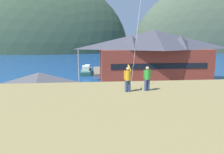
{
  "coord_description": "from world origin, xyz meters",
  "views": [
    {
      "loc": [
        -1.7,
        -24.75,
        9.64
      ],
      "look_at": [
        1.49,
        9.0,
        3.17
      ],
      "focal_mm": 34.93,
      "sensor_mm": 36.0,
      "label": 1
    }
  ],
  "objects_px": {
    "moored_boat_wharfside": "(87,70)",
    "storage_shed_near_lot": "(40,91)",
    "parked_car_lone_by_shed": "(112,95)",
    "parked_car_mid_row_near": "(150,108)",
    "parked_car_front_row_end": "(85,108)",
    "person_kite_flyer": "(128,78)",
    "parked_car_back_row_left": "(217,102)",
    "person_companion": "(147,78)",
    "harbor_lodge": "(154,54)",
    "parked_car_corner_spot": "(196,92)",
    "parked_car_mid_row_center": "(10,97)",
    "parked_car_mid_row_far": "(154,95)",
    "moored_boat_outer_mooring": "(114,70)",
    "parking_light_pole": "(79,69)",
    "wharf_dock": "(100,71)",
    "moored_boat_inner_slip": "(86,71)"
  },
  "relations": [
    {
      "from": "moored_boat_wharfside",
      "to": "storage_shed_near_lot",
      "type": "bearing_deg",
      "value": -100.87
    },
    {
      "from": "parked_car_lone_by_shed",
      "to": "parked_car_mid_row_near",
      "type": "relative_size",
      "value": 1.02
    },
    {
      "from": "parked_car_front_row_end",
      "to": "person_kite_flyer",
      "type": "height_order",
      "value": "person_kite_flyer"
    },
    {
      "from": "moored_boat_wharfside",
      "to": "parked_car_lone_by_shed",
      "type": "bearing_deg",
      "value": -81.31
    },
    {
      "from": "parked_car_back_row_left",
      "to": "person_companion",
      "type": "height_order",
      "value": "person_companion"
    },
    {
      "from": "parked_car_lone_by_shed",
      "to": "harbor_lodge",
      "type": "bearing_deg",
      "value": 54.44
    },
    {
      "from": "parked_car_corner_spot",
      "to": "person_companion",
      "type": "relative_size",
      "value": 2.49
    },
    {
      "from": "parked_car_front_row_end",
      "to": "person_kite_flyer",
      "type": "distance_m",
      "value": 12.49
    },
    {
      "from": "parked_car_corner_spot",
      "to": "parked_car_mid_row_near",
      "type": "xyz_separation_m",
      "value": [
        -8.9,
        -6.54,
        0.0
      ]
    },
    {
      "from": "parked_car_lone_by_shed",
      "to": "person_kite_flyer",
      "type": "bearing_deg",
      "value": -91.56
    },
    {
      "from": "parked_car_mid_row_center",
      "to": "person_companion",
      "type": "height_order",
      "value": "person_companion"
    },
    {
      "from": "parked_car_mid_row_center",
      "to": "person_kite_flyer",
      "type": "distance_m",
      "value": 22.31
    },
    {
      "from": "parked_car_mid_row_far",
      "to": "parked_car_mid_row_near",
      "type": "height_order",
      "value": "same"
    },
    {
      "from": "moored_boat_outer_mooring",
      "to": "parked_car_front_row_end",
      "type": "xyz_separation_m",
      "value": [
        -6.53,
        -30.47,
        0.34
      ]
    },
    {
      "from": "parked_car_mid_row_center",
      "to": "parked_car_corner_spot",
      "type": "distance_m",
      "value": 27.55
    },
    {
      "from": "parked_car_mid_row_near",
      "to": "parking_light_pole",
      "type": "bearing_deg",
      "value": 130.49
    },
    {
      "from": "wharf_dock",
      "to": "parked_car_corner_spot",
      "type": "xyz_separation_m",
      "value": [
        13.78,
        -25.65,
        0.71
      ]
    },
    {
      "from": "moored_boat_inner_slip",
      "to": "person_kite_flyer",
      "type": "bearing_deg",
      "value": -84.43
    },
    {
      "from": "parked_car_mid_row_near",
      "to": "storage_shed_near_lot",
      "type": "bearing_deg",
      "value": 166.63
    },
    {
      "from": "wharf_dock",
      "to": "parked_car_mid_row_far",
      "type": "height_order",
      "value": "parked_car_mid_row_far"
    },
    {
      "from": "moored_boat_outer_mooring",
      "to": "person_kite_flyer",
      "type": "bearing_deg",
      "value": -94.46
    },
    {
      "from": "parked_car_lone_by_shed",
      "to": "storage_shed_near_lot",
      "type": "bearing_deg",
      "value": -163.96
    },
    {
      "from": "parked_car_back_row_left",
      "to": "parked_car_front_row_end",
      "type": "bearing_deg",
      "value": -178.32
    },
    {
      "from": "wharf_dock",
      "to": "parked_car_corner_spot",
      "type": "bearing_deg",
      "value": -61.75
    },
    {
      "from": "wharf_dock",
      "to": "moored_boat_inner_slip",
      "type": "relative_size",
      "value": 1.65
    },
    {
      "from": "parked_car_back_row_left",
      "to": "person_kite_flyer",
      "type": "relative_size",
      "value": 2.32
    },
    {
      "from": "storage_shed_near_lot",
      "to": "person_kite_flyer",
      "type": "relative_size",
      "value": 4.23
    },
    {
      "from": "moored_boat_wharfside",
      "to": "parked_car_mid_row_center",
      "type": "distance_m",
      "value": 27.99
    },
    {
      "from": "moored_boat_outer_mooring",
      "to": "parked_car_mid_row_far",
      "type": "distance_m",
      "value": 25.67
    },
    {
      "from": "moored_boat_inner_slip",
      "to": "parked_car_corner_spot",
      "type": "distance_m",
      "value": 29.43
    },
    {
      "from": "parked_car_mid_row_center",
      "to": "parked_car_front_row_end",
      "type": "xyz_separation_m",
      "value": [
        10.79,
        -5.69,
        0.0
      ]
    },
    {
      "from": "moored_boat_inner_slip",
      "to": "person_kite_flyer",
      "type": "height_order",
      "value": "person_kite_flyer"
    },
    {
      "from": "parked_car_mid_row_center",
      "to": "parked_car_lone_by_shed",
      "type": "height_order",
      "value": "same"
    },
    {
      "from": "moored_boat_outer_mooring",
      "to": "parked_car_corner_spot",
      "type": "xyz_separation_m",
      "value": [
        10.23,
        -24.58,
        0.34
      ]
    },
    {
      "from": "harbor_lodge",
      "to": "person_kite_flyer",
      "type": "relative_size",
      "value": 12.92
    },
    {
      "from": "wharf_dock",
      "to": "moored_boat_outer_mooring",
      "type": "xyz_separation_m",
      "value": [
        3.56,
        -1.07,
        0.37
      ]
    },
    {
      "from": "storage_shed_near_lot",
      "to": "moored_boat_outer_mooring",
      "type": "height_order",
      "value": "storage_shed_near_lot"
    },
    {
      "from": "person_kite_flyer",
      "to": "parked_car_lone_by_shed",
      "type": "bearing_deg",
      "value": 88.44
    },
    {
      "from": "parking_light_pole",
      "to": "person_kite_flyer",
      "type": "distance_m",
      "value": 21.29
    },
    {
      "from": "parked_car_lone_by_shed",
      "to": "parked_car_front_row_end",
      "type": "distance_m",
      "value": 6.54
    },
    {
      "from": "harbor_lodge",
      "to": "parked_car_mid_row_near",
      "type": "relative_size",
      "value": 5.66
    },
    {
      "from": "storage_shed_near_lot",
      "to": "person_companion",
      "type": "distance_m",
      "value": 17.3
    },
    {
      "from": "parking_light_pole",
      "to": "person_kite_flyer",
      "type": "relative_size",
      "value": 3.92
    },
    {
      "from": "wharf_dock",
      "to": "moored_boat_wharfside",
      "type": "xyz_separation_m",
      "value": [
        -3.23,
        0.08,
        0.37
      ]
    },
    {
      "from": "harbor_lodge",
      "to": "wharf_dock",
      "type": "distance_m",
      "value": 17.05
    },
    {
      "from": "parked_car_mid_row_center",
      "to": "parked_car_lone_by_shed",
      "type": "xyz_separation_m",
      "value": [
        14.55,
        -0.33,
        0.0
      ]
    },
    {
      "from": "parked_car_mid_row_center",
      "to": "moored_boat_inner_slip",
      "type": "bearing_deg",
      "value": 66.97
    },
    {
      "from": "parking_light_pole",
      "to": "parked_car_corner_spot",
      "type": "bearing_deg",
      "value": -12.91
    },
    {
      "from": "parked_car_corner_spot",
      "to": "person_companion",
      "type": "distance_m",
      "value": 21.07
    },
    {
      "from": "moored_boat_inner_slip",
      "to": "parked_car_mid_row_far",
      "type": "distance_m",
      "value": 26.79
    }
  ]
}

